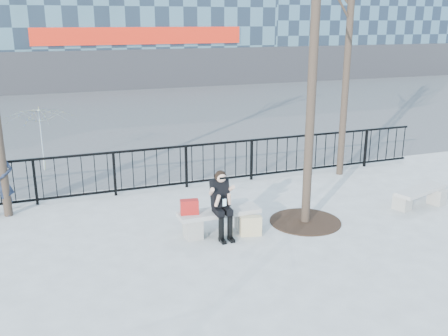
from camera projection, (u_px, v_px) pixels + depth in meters
name	position (u px, v px, depth m)	size (l,w,h in m)	color
ground	(219.00, 233.00, 10.01)	(120.00, 120.00, 0.00)	gray
street_surface	(111.00, 111.00, 23.48)	(60.00, 23.00, 0.01)	#474747
railing	(179.00, 167.00, 12.55)	(14.00, 0.06, 1.10)	black
tree_grate	(305.00, 221.00, 10.56)	(1.50, 1.50, 0.02)	black
bench_main	(219.00, 219.00, 9.93)	(1.65, 0.46, 0.49)	slate
bench_second	(420.00, 195.00, 11.36)	(1.48, 0.41, 0.44)	slate
seated_woman	(222.00, 204.00, 9.68)	(0.50, 0.64, 1.34)	black
handbag	(189.00, 207.00, 9.65)	(0.35, 0.17, 0.29)	#A81714
shopping_bag	(251.00, 226.00, 9.85)	(0.42, 0.16, 0.40)	beige
vendor_umbrella	(41.00, 139.00, 13.85)	(2.01, 2.05, 1.84)	gold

